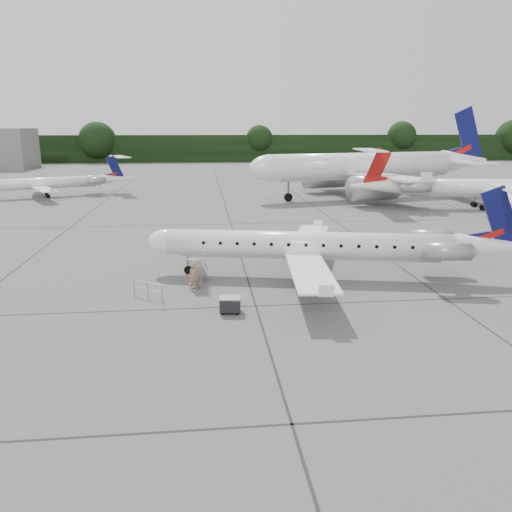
{
  "coord_description": "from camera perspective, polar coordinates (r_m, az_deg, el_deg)",
  "views": [
    {
      "loc": [
        -6.56,
        -25.55,
        10.23
      ],
      "look_at": [
        -3.32,
        4.96,
        2.3
      ],
      "focal_mm": 35.0,
      "sensor_mm": 36.0,
      "label": 1
    }
  ],
  "objects": [
    {
      "name": "passenger",
      "position": [
        32.41,
        -7.11,
        -2.35
      ],
      "size": [
        0.7,
        0.5,
        1.8
      ],
      "primitive_type": "imported",
      "rotation": [
        0.0,
        0.0,
        0.11
      ],
      "color": "#946951",
      "rests_on": "ground"
    },
    {
      "name": "bg_narrowbody",
      "position": [
        76.12,
        12.06,
        11.46
      ],
      "size": [
        41.66,
        33.81,
        13.22
      ],
      "primitive_type": null,
      "rotation": [
        0.0,
        0.0,
        0.22
      ],
      "color": "white",
      "rests_on": "ground"
    },
    {
      "name": "safety_railing",
      "position": [
        31.48,
        -12.28,
        -3.86
      ],
      "size": [
        1.85,
        1.32,
        1.0
      ],
      "primitive_type": null,
      "rotation": [
        0.0,
        0.0,
        -0.61
      ],
      "color": "gray",
      "rests_on": "ground"
    },
    {
      "name": "ground",
      "position": [
        28.29,
        7.83,
        -6.85
      ],
      "size": [
        320.0,
        320.0,
        0.0
      ],
      "primitive_type": "plane",
      "color": "#62625F",
      "rests_on": "ground"
    },
    {
      "name": "baggage_cart",
      "position": [
        28.44,
        -2.97,
        -5.55
      ],
      "size": [
        1.24,
        1.06,
        0.98
      ],
      "primitive_type": null,
      "rotation": [
        0.0,
        0.0,
        -0.13
      ],
      "color": "black",
      "rests_on": "ground"
    },
    {
      "name": "airstair",
      "position": [
        33.68,
        -6.61,
        -1.48
      ],
      "size": [
        1.34,
        2.61,
        2.04
      ],
      "primitive_type": null,
      "rotation": [
        0.0,
        0.0,
        -0.2
      ],
      "color": "white",
      "rests_on": "ground"
    },
    {
      "name": "treeline",
      "position": [
        155.81,
        -3.73,
        12.17
      ],
      "size": [
        260.0,
        4.0,
        8.0
      ],
      "primitive_type": "cube",
      "color": "black",
      "rests_on": "ground"
    },
    {
      "name": "bg_regional_left",
      "position": [
        81.97,
        -23.47,
        8.21
      ],
      "size": [
        26.79,
        23.25,
        5.88
      ],
      "primitive_type": null,
      "rotation": [
        0.0,
        0.0,
        0.38
      ],
      "color": "white",
      "rests_on": "ground"
    },
    {
      "name": "bg_regional_right",
      "position": [
        71.15,
        25.16,
        7.98
      ],
      "size": [
        31.22,
        23.94,
        7.66
      ],
      "primitive_type": null,
      "rotation": [
        0.0,
        0.0,
        3.04
      ],
      "color": "white",
      "rests_on": "ground"
    },
    {
      "name": "main_regional_jet",
      "position": [
        34.55,
        6.0,
        2.76
      ],
      "size": [
        28.55,
        23.03,
        6.51
      ],
      "primitive_type": null,
      "rotation": [
        0.0,
        0.0,
        -0.2
      ],
      "color": "white",
      "rests_on": "ground"
    }
  ]
}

